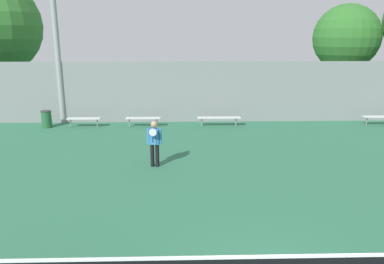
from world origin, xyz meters
TOP-DOWN VIEW (x-y plane):
  - tennis_player at (-2.71, 7.21)m, footprint 0.52×0.43m
  - bench_courtside_near at (-6.70, 13.15)m, footprint 1.67×0.40m
  - bench_courtside_far at (0.16, 13.15)m, footprint 2.20×0.40m
  - bench_adjacent_court at (8.64, 13.15)m, footprint 2.02×0.40m
  - bench_by_gate at (-3.71, 13.15)m, footprint 1.75×0.40m
  - trash_bin at (-8.57, 13.16)m, footprint 0.51×0.51m
  - back_fence at (0.00, 14.28)m, footprint 28.10×0.06m
  - tree_green_tall at (9.27, 19.95)m, footprint 4.36×4.36m

SIDE VIEW (x-z plane):
  - trash_bin at x=-8.57m, z-range 0.00..0.87m
  - bench_courtside_near at x=-6.70m, z-range 0.20..0.68m
  - bench_by_gate at x=-3.71m, z-range 0.20..0.68m
  - bench_adjacent_court at x=8.64m, z-range 0.20..0.68m
  - bench_courtside_far at x=0.16m, z-range 0.20..0.68m
  - tennis_player at x=-2.71m, z-range 0.11..1.76m
  - back_fence at x=0.00m, z-range 0.00..3.21m
  - tree_green_tall at x=9.27m, z-range 1.07..7.63m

